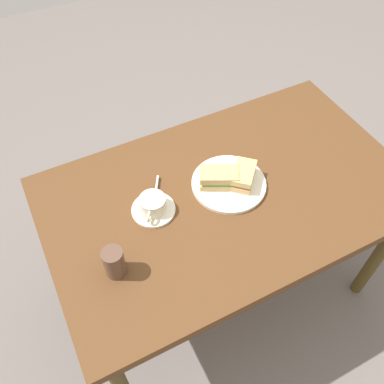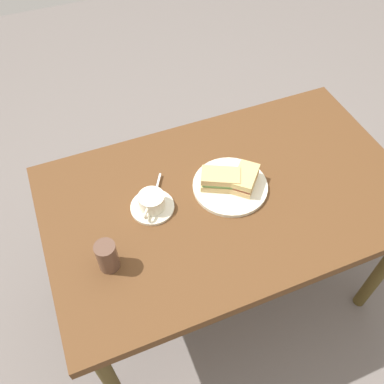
{
  "view_description": "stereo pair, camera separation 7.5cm",
  "coord_description": "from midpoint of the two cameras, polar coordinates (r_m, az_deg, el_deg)",
  "views": [
    {
      "loc": [
        0.52,
        0.75,
        1.84
      ],
      "look_at": [
        0.13,
        -0.03,
        0.74
      ],
      "focal_mm": 38.66,
      "sensor_mm": 36.0,
      "label": 1
    },
    {
      "loc": [
        0.45,
        0.78,
        1.84
      ],
      "look_at": [
        0.13,
        -0.03,
        0.74
      ],
      "focal_mm": 38.66,
      "sensor_mm": 36.0,
      "label": 2
    }
  ],
  "objects": [
    {
      "name": "sandwich_plate",
      "position": [
        1.46,
        6.74,
        0.77
      ],
      "size": [
        0.26,
        0.26,
        0.01
      ],
      "primitive_type": "cylinder",
      "color": "beige",
      "rests_on": "dining_table"
    },
    {
      "name": "ground_plane",
      "position": [
        2.05,
        4.81,
        -12.66
      ],
      "size": [
        6.0,
        6.0,
        0.0
      ],
      "primitive_type": "plane",
      "color": "#6B625E"
    },
    {
      "name": "sandwich_back",
      "position": [
        1.45,
        8.83,
        1.73
      ],
      "size": [
        0.13,
        0.14,
        0.06
      ],
      "color": "tan",
      "rests_on": "sandwich_plate"
    },
    {
      "name": "dining_table",
      "position": [
        1.51,
        6.4,
        -2.0
      ],
      "size": [
        1.28,
        0.78,
        0.71
      ],
      "color": "#56351B",
      "rests_on": "ground_plane"
    },
    {
      "name": "coffee_saucer",
      "position": [
        1.4,
        -3.96,
        -2.12
      ],
      "size": [
        0.15,
        0.15,
        0.01
      ],
      "primitive_type": "cylinder",
      "color": "beige",
      "rests_on": "dining_table"
    },
    {
      "name": "drinking_glass",
      "position": [
        1.26,
        -9.93,
        -8.78
      ],
      "size": [
        0.06,
        0.06,
        0.11
      ],
      "primitive_type": "cylinder",
      "color": "brown",
      "rests_on": "dining_table"
    },
    {
      "name": "coffee_cup",
      "position": [
        1.38,
        -4.06,
        -1.32
      ],
      "size": [
        0.09,
        0.1,
        0.05
      ],
      "color": "beige",
      "rests_on": "coffee_saucer"
    },
    {
      "name": "spoon",
      "position": [
        1.44,
        -3.41,
        0.56
      ],
      "size": [
        0.06,
        0.09,
        0.01
      ],
      "color": "silver",
      "rests_on": "coffee_saucer"
    },
    {
      "name": "sandwich_front",
      "position": [
        1.43,
        5.44,
        1.67
      ],
      "size": [
        0.15,
        0.13,
        0.06
      ],
      "color": "tan",
      "rests_on": "sandwich_plate"
    }
  ]
}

